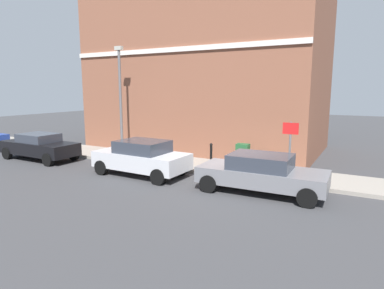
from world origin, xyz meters
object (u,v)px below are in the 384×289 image
car_silver (142,157)px  street_sign (290,142)px  bollard_near_cabinet (211,153)px  car_black (40,146)px  car_grey (261,173)px  utility_cabinet (243,158)px  lamppost (120,96)px

car_silver → street_sign: bearing=-163.2°
car_silver → bollard_near_cabinet: size_ratio=4.02×
car_black → street_sign: 12.65m
bollard_near_cabinet → car_grey: bearing=-128.1°
utility_cabinet → bollard_near_cabinet: bearing=86.4°
car_silver → lamppost: bearing=-36.2°
car_grey → lamppost: bearing=-17.5°
utility_cabinet → bollard_near_cabinet: 1.60m
car_black → street_sign: size_ratio=1.92×
car_grey → lamppost: 9.18m
car_black → lamppost: (2.58, -3.39, 2.58)m
utility_cabinet → street_sign: street_sign is taller
car_silver → utility_cabinet: size_ratio=3.64×
car_black → utility_cabinet: size_ratio=3.83×
car_black → street_sign: (1.68, -12.50, 0.94)m
street_sign → car_silver: bearing=105.3°
bollard_near_cabinet → street_sign: (-0.98, -3.80, 0.96)m
car_black → bollard_near_cabinet: (2.66, -8.70, -0.02)m
car_silver → street_sign: size_ratio=1.82×
bollard_near_cabinet → car_silver: bearing=141.2°
car_silver → lamppost: size_ratio=0.73×
car_grey → utility_cabinet: size_ratio=3.95×
car_grey → bollard_near_cabinet: car_grey is taller
car_grey → street_sign: size_ratio=1.97×
car_grey → bollard_near_cabinet: 4.02m
utility_cabinet → street_sign: size_ratio=0.50×
car_silver → street_sign: 6.16m
utility_cabinet → bollard_near_cabinet: utility_cabinet is taller
car_silver → utility_cabinet: (2.48, -3.67, -0.10)m
car_black → lamppost: bearing=-142.3°
utility_cabinet → car_black: bearing=104.0°
car_black → bollard_near_cabinet: bearing=-162.5°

